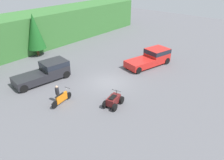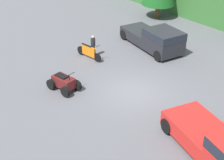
{
  "view_description": "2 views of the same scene",
  "coord_description": "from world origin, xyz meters",
  "px_view_note": "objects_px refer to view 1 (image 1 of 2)",
  "views": [
    {
      "loc": [
        -15.14,
        -13.24,
        10.82
      ],
      "look_at": [
        -0.68,
        -1.08,
        0.95
      ],
      "focal_mm": 35.0,
      "sensor_mm": 36.0,
      "label": 1
    },
    {
      "loc": [
        11.73,
        -10.89,
        10.13
      ],
      "look_at": [
        -0.68,
        -1.08,
        0.95
      ],
      "focal_mm": 50.0,
      "sensor_mm": 36.0,
      "label": 2
    }
  ],
  "objects_px": {
    "dirt_bike": "(62,98)",
    "quad_atv": "(113,101)",
    "rider_person": "(57,93)",
    "pickup_truck_second": "(47,71)",
    "pickup_truck_red": "(152,57)"
  },
  "relations": [
    {
      "from": "dirt_bike",
      "to": "quad_atv",
      "type": "height_order",
      "value": "quad_atv"
    },
    {
      "from": "quad_atv",
      "to": "rider_person",
      "type": "xyz_separation_m",
      "value": [
        -2.75,
        4.14,
        0.41
      ]
    },
    {
      "from": "pickup_truck_red",
      "to": "pickup_truck_second",
      "type": "relative_size",
      "value": 1.02
    },
    {
      "from": "dirt_bike",
      "to": "quad_atv",
      "type": "distance_m",
      "value": 4.57
    },
    {
      "from": "pickup_truck_red",
      "to": "quad_atv",
      "type": "relative_size",
      "value": 2.87
    },
    {
      "from": "quad_atv",
      "to": "rider_person",
      "type": "height_order",
      "value": "rider_person"
    },
    {
      "from": "pickup_truck_red",
      "to": "quad_atv",
      "type": "xyz_separation_m",
      "value": [
        -9.91,
        -2.15,
        -0.49
      ]
    },
    {
      "from": "dirt_bike",
      "to": "rider_person",
      "type": "bearing_deg",
      "value": 90.34
    },
    {
      "from": "rider_person",
      "to": "pickup_truck_second",
      "type": "bearing_deg",
      "value": 75.99
    },
    {
      "from": "pickup_truck_second",
      "to": "dirt_bike",
      "type": "height_order",
      "value": "pickup_truck_second"
    },
    {
      "from": "dirt_bike",
      "to": "quad_atv",
      "type": "xyz_separation_m",
      "value": [
        2.67,
        -3.7,
        -0.01
      ]
    },
    {
      "from": "quad_atv",
      "to": "rider_person",
      "type": "relative_size",
      "value": 1.3
    },
    {
      "from": "dirt_bike",
      "to": "rider_person",
      "type": "relative_size",
      "value": 1.46
    },
    {
      "from": "quad_atv",
      "to": "dirt_bike",
      "type": "bearing_deg",
      "value": 114.73
    },
    {
      "from": "pickup_truck_second",
      "to": "quad_atv",
      "type": "relative_size",
      "value": 2.8
    }
  ]
}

